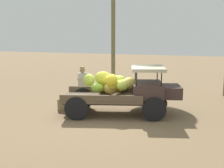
% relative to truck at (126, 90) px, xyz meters
% --- Properties ---
extents(ground_plane, '(60.00, 60.00, 0.00)m').
position_rel_truck_xyz_m(ground_plane, '(-0.45, -0.40, -0.95)').
color(ground_plane, olive).
extents(truck, '(4.66, 2.65, 1.87)m').
position_rel_truck_xyz_m(truck, '(0.00, 0.00, 0.00)').
color(truck, '#3C2B29').
rests_on(truck, ground).
extents(farmer, '(0.57, 0.54, 1.65)m').
position_rel_truck_xyz_m(farmer, '(-2.29, 1.04, -0.01)').
color(farmer, '#443A47').
rests_on(farmer, ground).
extents(wooden_crate, '(0.46, 0.49, 0.47)m').
position_rel_truck_xyz_m(wooden_crate, '(-2.53, -0.24, -0.71)').
color(wooden_crate, olive).
rests_on(wooden_crate, ground).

